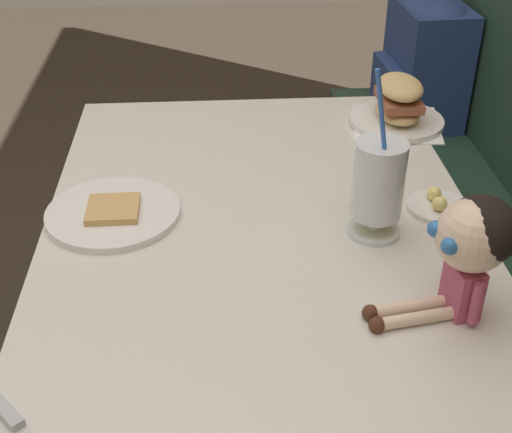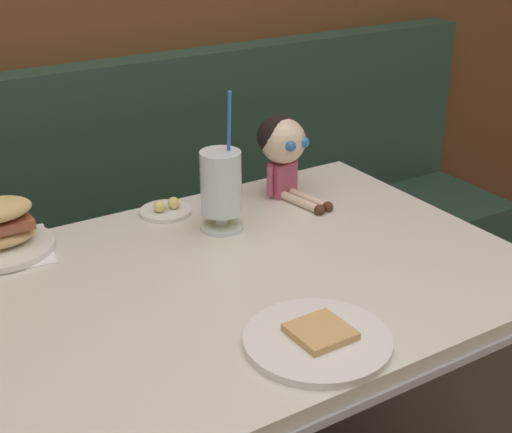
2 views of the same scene
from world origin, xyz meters
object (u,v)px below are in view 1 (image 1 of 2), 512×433
(toast_plate, at_px, (113,213))
(sandwich_plate, at_px, (398,106))
(butter_saucer, at_px, (438,205))
(seated_doll, at_px, (472,242))
(butter_knife, at_px, (16,423))
(backpack, at_px, (425,59))
(milkshake_glass, at_px, (378,184))

(toast_plate, bearing_deg, sandwich_plate, 120.05)
(sandwich_plate, relative_size, butter_saucer, 1.91)
(toast_plate, bearing_deg, butter_saucer, 88.53)
(seated_doll, bearing_deg, butter_saucer, 169.94)
(seated_doll, bearing_deg, butter_knife, -73.74)
(sandwich_plate, xyz_separation_m, backpack, (-0.65, 0.26, -0.13))
(milkshake_glass, relative_size, backpack, 0.78)
(milkshake_glass, bearing_deg, seated_doll, 21.61)
(butter_knife, bearing_deg, butter_saucer, 124.73)
(sandwich_plate, relative_size, backpack, 0.57)
(sandwich_plate, height_order, butter_saucer, sandwich_plate)
(butter_saucer, relative_size, backpack, 0.30)
(seated_doll, bearing_deg, toast_plate, -118.56)
(sandwich_plate, distance_m, butter_knife, 1.10)
(toast_plate, height_order, seated_doll, seated_doll)
(butter_knife, bearing_deg, toast_plate, 171.67)
(milkshake_glass, distance_m, sandwich_plate, 0.47)
(butter_saucer, xyz_separation_m, backpack, (-1.02, 0.27, -0.09))
(backpack, bearing_deg, butter_knife, -32.41)
(milkshake_glass, height_order, butter_knife, milkshake_glass)
(backpack, bearing_deg, milkshake_glass, -20.32)
(toast_plate, relative_size, milkshake_glass, 0.79)
(butter_saucer, distance_m, seated_doll, 0.32)
(butter_knife, xyz_separation_m, seated_doll, (-0.18, 0.63, 0.12))
(butter_knife, distance_m, seated_doll, 0.67)
(sandwich_plate, xyz_separation_m, seated_doll, (0.66, -0.06, 0.08))
(butter_saucer, bearing_deg, toast_plate, -91.47)
(milkshake_glass, distance_m, seated_doll, 0.24)
(butter_knife, distance_m, backpack, 1.77)
(seated_doll, bearing_deg, sandwich_plate, 174.79)
(sandwich_plate, bearing_deg, backpack, 158.36)
(milkshake_glass, xyz_separation_m, butter_knife, (0.40, -0.55, -0.10))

